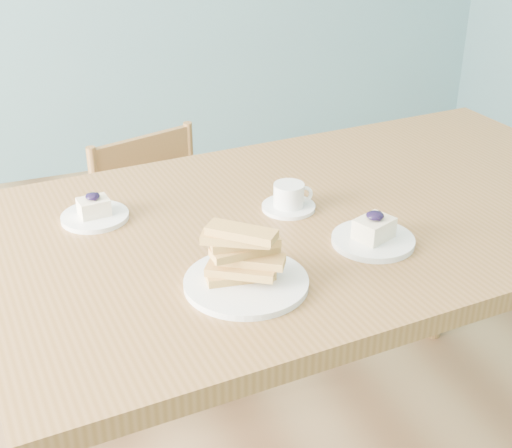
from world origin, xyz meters
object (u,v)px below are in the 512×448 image
(dining_chair, at_px, (170,264))
(biscotti_plate, at_px, (246,266))
(coffee_cup, at_px, (289,198))
(cheesecake_plate_near, at_px, (373,235))
(cheesecake_plate_far, at_px, (95,212))
(dining_table, at_px, (326,242))

(dining_chair, bearing_deg, biscotti_plate, -110.51)
(dining_chair, distance_m, coffee_cup, 0.73)
(biscotti_plate, bearing_deg, dining_chair, 86.37)
(dining_chair, height_order, cheesecake_plate_near, cheesecake_plate_near)
(cheesecake_plate_near, bearing_deg, cheesecake_plate_far, 148.09)
(dining_chair, relative_size, cheesecake_plate_near, 4.64)
(cheesecake_plate_near, xyz_separation_m, biscotti_plate, (-0.31, -0.06, 0.02))
(dining_table, distance_m, dining_chair, 0.72)
(cheesecake_plate_near, xyz_separation_m, cheesecake_plate_far, (-0.53, 0.33, -0.00))
(coffee_cup, height_order, biscotti_plate, biscotti_plate)
(coffee_cup, relative_size, biscotti_plate, 0.52)
(cheesecake_plate_near, height_order, biscotti_plate, biscotti_plate)
(coffee_cup, bearing_deg, dining_chair, 121.79)
(dining_table, bearing_deg, cheesecake_plate_far, 159.06)
(dining_table, relative_size, cheesecake_plate_far, 10.71)
(cheesecake_plate_far, xyz_separation_m, coffee_cup, (0.43, -0.11, 0.01))
(biscotti_plate, bearing_deg, dining_table, 38.48)
(cheesecake_plate_near, bearing_deg, coffee_cup, 114.74)
(dining_table, xyz_separation_m, dining_chair, (-0.24, 0.59, -0.34))
(cheesecake_plate_near, bearing_deg, biscotti_plate, -169.73)
(dining_table, bearing_deg, biscotti_plate, -145.61)
(dining_chair, height_order, cheesecake_plate_far, cheesecake_plate_far)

